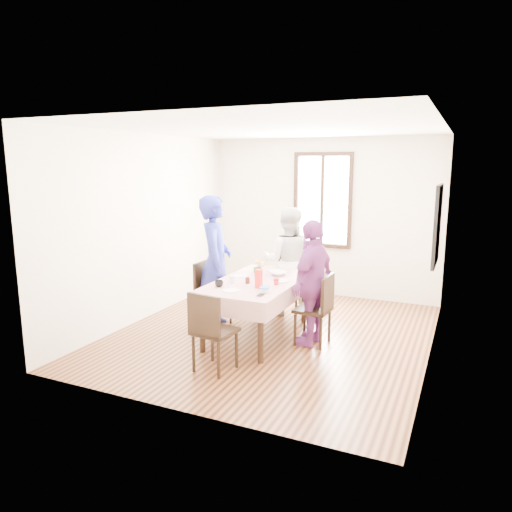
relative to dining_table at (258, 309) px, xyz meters
name	(u,v)px	position (x,y,z in m)	size (l,w,h in m)	color
ground	(272,334)	(0.15, 0.16, -0.38)	(4.50, 4.50, 0.00)	#33160A
back_wall	(322,218)	(0.15, 2.41, 0.98)	(4.00, 4.00, 0.00)	beige
right_wall	(437,246)	(2.15, 0.16, 0.98)	(4.50, 4.50, 0.00)	beige
window_frame	(322,200)	(0.15, 2.39, 1.27)	(1.02, 0.06, 1.62)	black
window_pane	(323,200)	(0.15, 2.40, 1.27)	(0.90, 0.02, 1.50)	white
art_poster	(438,225)	(2.13, 0.46, 1.18)	(0.04, 0.76, 0.96)	red
dining_table	(258,309)	(0.00, 0.00, 0.00)	(0.89, 1.68, 0.75)	black
tablecloth	(258,281)	(0.00, 0.00, 0.38)	(1.01, 1.80, 0.01)	#5A040B
chair_left	(214,294)	(-0.74, 0.16, 0.08)	(0.42, 0.42, 0.91)	black
chair_right	(313,309)	(0.74, 0.05, 0.08)	(0.42, 0.42, 0.91)	black
chair_far	(288,284)	(0.00, 1.15, 0.08)	(0.42, 0.42, 0.91)	black
chair_near	(215,331)	(0.00, -1.15, 0.08)	(0.42, 0.42, 0.91)	black
person_left	(215,262)	(-0.72, 0.16, 0.55)	(0.67, 0.44, 1.84)	navy
person_far	(288,261)	(0.00, 1.13, 0.44)	(0.79, 0.62, 1.63)	beige
person_right	(312,283)	(0.72, 0.05, 0.42)	(0.93, 0.39, 1.59)	#7B3178
mug_black	(219,284)	(-0.30, -0.49, 0.43)	(0.10, 0.10, 0.08)	black
mug_flag	(276,282)	(0.30, -0.10, 0.43)	(0.08, 0.08, 0.08)	red
mug_green	(258,271)	(-0.15, 0.33, 0.43)	(0.12, 0.12, 0.09)	#0C7226
serving_bowl	(278,273)	(0.14, 0.39, 0.41)	(0.22, 0.22, 0.05)	white
juice_carton	(259,279)	(0.16, -0.33, 0.50)	(0.07, 0.07, 0.23)	red
butter_tub	(265,290)	(0.31, -0.49, 0.41)	(0.11, 0.11, 0.05)	white
jam_jar	(248,280)	(-0.06, -0.18, 0.43)	(0.06, 0.06, 0.08)	black
drinking_glass	(232,279)	(-0.25, -0.25, 0.43)	(0.07, 0.07, 0.09)	silver
smartphone	(261,295)	(0.32, -0.62, 0.39)	(0.06, 0.13, 0.01)	black
flower_vase	(259,274)	(-0.01, 0.08, 0.45)	(0.07, 0.07, 0.14)	silver
plate_left	(240,276)	(-0.32, 0.13, 0.39)	(0.20, 0.20, 0.01)	white
plate_right	(281,281)	(0.30, 0.09, 0.39)	(0.20, 0.20, 0.01)	white
plate_far	(274,271)	(-0.02, 0.62, 0.39)	(0.20, 0.20, 0.01)	white
plate_near	(231,291)	(-0.08, -0.61, 0.39)	(0.20, 0.20, 0.01)	white
butter_lid	(265,288)	(0.31, -0.49, 0.45)	(0.12, 0.12, 0.01)	blue
flower_bunch	(259,266)	(-0.01, 0.08, 0.57)	(0.09, 0.09, 0.10)	yellow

